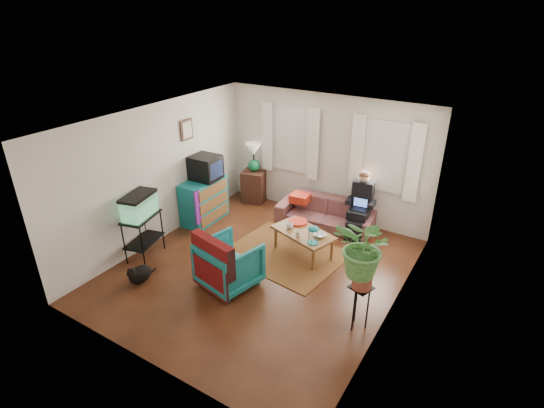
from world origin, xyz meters
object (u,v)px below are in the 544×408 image
Objects in this scene: dresser at (204,200)px; plant_stand at (359,307)px; armchair at (229,261)px; aquarium_stand at (144,237)px; coffee_table at (303,243)px; side_table at (254,186)px; sofa at (326,209)px.

dresser is 1.46× the size of plant_stand.
plant_stand is at bearing -163.98° from armchair.
aquarium_stand is 1.18× the size of plant_stand.
plant_stand is at bearing -20.66° from dresser.
aquarium_stand is at bearing -176.13° from plant_stand.
armchair is at bearing -9.68° from aquarium_stand.
dresser is at bearing -163.96° from coffee_table.
dresser reaches higher than side_table.
dresser is at bearing 160.66° from plant_stand.
side_table is at bearing 166.25° from sofa.
plant_stand is (2.16, 0.14, -0.09)m from armchair.
aquarium_stand is (-0.01, -1.66, -0.05)m from dresser.
armchair is 1.25× the size of plant_stand.
aquarium_stand is 3.97m from plant_stand.
dresser is 1.24× the size of aquarium_stand.
plant_stand is (3.96, 0.27, -0.06)m from aquarium_stand.
side_table is 0.64× the size of coffee_table.
dresser is at bearing -27.94° from armchair.
armchair is (1.45, -2.90, 0.07)m from side_table.
dresser is at bearing -159.79° from sofa.
aquarium_stand is 0.94× the size of armchair.
armchair is 1.57m from coffee_table.
side_table is (-1.92, 0.25, -0.02)m from sofa.
armchair reaches higher than sofa.
armchair reaches higher than side_table.
sofa is 2.26× the size of armchair.
coffee_table is (2.38, -0.09, -0.22)m from dresser.
coffee_table is at bearing 19.39° from aquarium_stand.
aquarium_stand is 0.73× the size of coffee_table.
sofa is 2.69m from armchair.
dresser is 0.90× the size of coffee_table.
dresser reaches higher than armchair.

